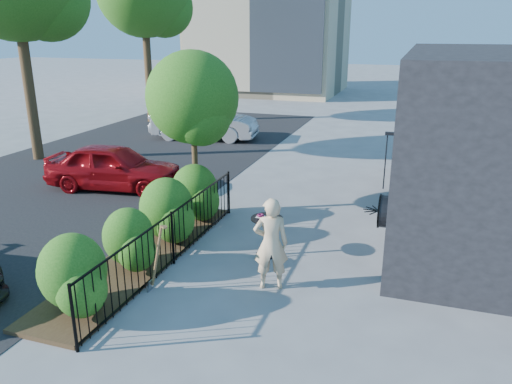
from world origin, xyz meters
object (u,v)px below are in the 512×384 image
(car_red, at_px, (114,167))
(shovel, at_px, (156,262))
(woman, at_px, (271,244))
(car_silver, at_px, (205,122))
(cafe_table, at_px, (267,230))
(patio_tree, at_px, (194,103))

(car_red, bearing_deg, shovel, -147.38)
(woman, bearing_deg, car_silver, -79.00)
(cafe_table, relative_size, shovel, 0.66)
(patio_tree, bearing_deg, car_silver, 112.98)
(patio_tree, relative_size, woman, 2.32)
(cafe_table, bearing_deg, car_red, 152.28)
(cafe_table, height_order, woman, woman)
(patio_tree, distance_m, car_red, 3.95)
(woman, distance_m, car_silver, 12.93)
(car_red, xyz_separation_m, car_silver, (-0.33, 7.13, 0.07))
(patio_tree, height_order, car_silver, patio_tree)
(woman, height_order, car_silver, woman)
(patio_tree, height_order, shovel, patio_tree)
(shovel, bearing_deg, car_silver, 110.30)
(woman, relative_size, shovel, 1.28)
(woman, height_order, shovel, woman)
(shovel, xyz_separation_m, car_red, (-4.14, 4.96, 0.08))
(woman, xyz_separation_m, shovel, (-1.85, -0.81, -0.27))
(patio_tree, bearing_deg, shovel, -75.72)
(patio_tree, distance_m, woman, 4.58)
(shovel, distance_m, car_silver, 12.89)
(patio_tree, height_order, woman, patio_tree)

